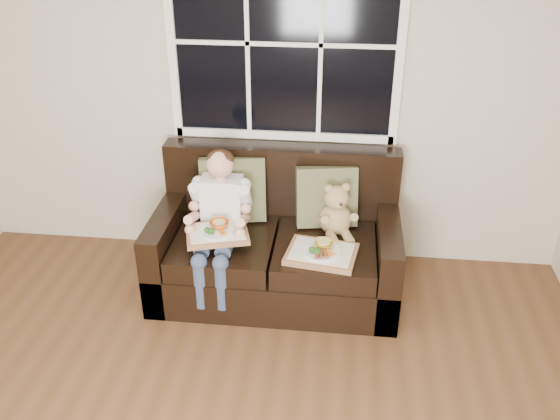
# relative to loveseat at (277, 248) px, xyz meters

# --- Properties ---
(room_walls) EXTENTS (4.52, 5.02, 2.71)m
(room_walls) POSITION_rel_loveseat_xyz_m (-0.16, -2.02, 1.28)
(room_walls) COLOR beige
(room_walls) RESTS_ON ground
(window_back) EXTENTS (1.62, 0.04, 1.37)m
(window_back) POSITION_rel_loveseat_xyz_m (0.00, 0.46, 1.34)
(window_back) COLOR black
(window_back) RESTS_ON room_walls
(loveseat) EXTENTS (1.70, 0.92, 0.96)m
(loveseat) POSITION_rel_loveseat_xyz_m (0.00, 0.00, 0.00)
(loveseat) COLOR black
(loveseat) RESTS_ON ground
(pillow_left) EXTENTS (0.49, 0.29, 0.48)m
(pillow_left) POSITION_rel_loveseat_xyz_m (-0.33, 0.15, 0.37)
(pillow_left) COLOR #64653E
(pillow_left) RESTS_ON loveseat
(pillow_right) EXTENTS (0.46, 0.27, 0.44)m
(pillow_right) POSITION_rel_loveseat_xyz_m (0.34, 0.15, 0.35)
(pillow_right) COLOR #64653E
(pillow_right) RESTS_ON loveseat
(child) EXTENTS (0.41, 0.60, 0.93)m
(child) POSITION_rel_loveseat_xyz_m (-0.38, -0.12, 0.35)
(child) COLOR white
(child) RESTS_ON loveseat
(teddy_bear) EXTENTS (0.27, 0.33, 0.40)m
(teddy_bear) POSITION_rel_loveseat_xyz_m (0.41, 0.02, 0.30)
(teddy_bear) COLOR tan
(teddy_bear) RESTS_ON loveseat
(tray_left) EXTENTS (0.47, 0.41, 0.09)m
(tray_left) POSITION_rel_loveseat_xyz_m (-0.36, -0.27, 0.27)
(tray_left) COLOR olive
(tray_left) RESTS_ON child
(tray_right) EXTENTS (0.50, 0.41, 0.10)m
(tray_right) POSITION_rel_loveseat_xyz_m (0.33, -0.29, 0.17)
(tray_right) COLOR olive
(tray_right) RESTS_ON loveseat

